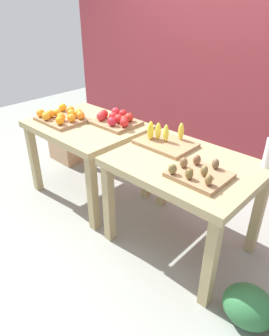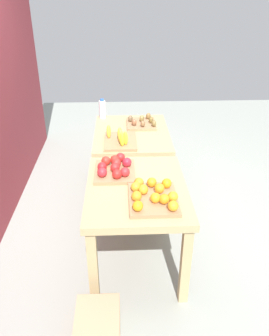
# 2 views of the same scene
# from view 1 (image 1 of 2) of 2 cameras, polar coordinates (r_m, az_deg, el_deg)

# --- Properties ---
(ground_plane) EXTENTS (8.00, 8.00, 0.00)m
(ground_plane) POSITION_cam_1_polar(r_m,az_deg,el_deg) (2.92, -0.88, -8.68)
(ground_plane) COLOR gray
(back_wall) EXTENTS (4.40, 0.12, 3.00)m
(back_wall) POSITION_cam_1_polar(r_m,az_deg,el_deg) (3.42, 16.31, 23.22)
(back_wall) COLOR maroon
(back_wall) RESTS_ON ground_plane
(display_table_left) EXTENTS (1.04, 0.80, 0.77)m
(display_table_left) POSITION_cam_1_polar(r_m,az_deg,el_deg) (2.95, -8.84, 6.18)
(display_table_left) COLOR tan
(display_table_left) RESTS_ON ground_plane
(display_table_right) EXTENTS (1.04, 0.80, 0.77)m
(display_table_right) POSITION_cam_1_polar(r_m,az_deg,el_deg) (2.26, 9.25, -1.41)
(display_table_right) COLOR tan
(display_table_right) RESTS_ON ground_plane
(orange_bin) EXTENTS (0.44, 0.36, 0.11)m
(orange_bin) POSITION_cam_1_polar(r_m,az_deg,el_deg) (3.00, -13.24, 9.29)
(orange_bin) COLOR #9C7651
(orange_bin) RESTS_ON display_table_left
(apple_bin) EXTENTS (0.42, 0.34, 0.11)m
(apple_bin) POSITION_cam_1_polar(r_m,az_deg,el_deg) (2.84, -3.42, 8.98)
(apple_bin) COLOR #9C7651
(apple_bin) RESTS_ON display_table_left
(banana_crate) EXTENTS (0.44, 0.32, 0.17)m
(banana_crate) POSITION_cam_1_polar(r_m,az_deg,el_deg) (2.43, 5.59, 5.14)
(banana_crate) COLOR #9C7651
(banana_crate) RESTS_ON display_table_right
(kiwi_bin) EXTENTS (0.36, 0.33, 0.10)m
(kiwi_bin) POSITION_cam_1_polar(r_m,az_deg,el_deg) (2.02, 11.78, -0.92)
(kiwi_bin) COLOR #9C7651
(kiwi_bin) RESTS_ON display_table_right
(cardboard_produce_box) EXTENTS (0.40, 0.30, 0.26)m
(cardboard_produce_box) POSITION_cam_1_polar(r_m,az_deg,el_deg) (3.93, -12.25, 3.39)
(cardboard_produce_box) COLOR tan
(cardboard_produce_box) RESTS_ON ground_plane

